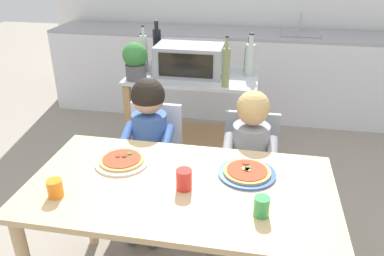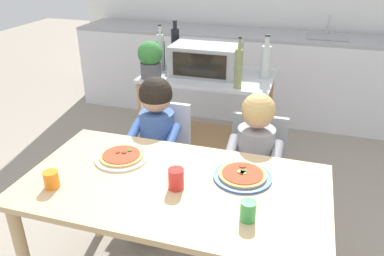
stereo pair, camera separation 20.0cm
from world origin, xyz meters
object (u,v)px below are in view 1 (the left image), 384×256
at_px(kitchen_island_cart, 194,108).
at_px(bottle_clear_vinegar, 157,46).
at_px(child_in_blue_striped_shirt, 147,137).
at_px(dining_chair_left, 154,156).
at_px(bottle_squat_spirits, 249,59).
at_px(bottle_brown_beer, 226,67).
at_px(bottle_tall_green_wine, 144,53).
at_px(bottle_dark_olive_oil, 143,54).
at_px(bottle_slim_sauce, 250,59).
at_px(potted_herb_plant, 135,60).
at_px(drinking_cup_red, 184,180).
at_px(pizza_plate_white, 122,161).
at_px(pizza_plate_blue_rimmed, 247,172).
at_px(drinking_cup_orange, 55,188).
at_px(toaster_oven, 191,58).
at_px(drinking_cup_green, 262,207).
at_px(child_in_grey_shirt, 250,153).
at_px(dining_table, 181,202).
at_px(dining_chair_right, 249,167).

bearing_deg(kitchen_island_cart, bottle_clear_vinegar, 149.26).
bearing_deg(child_in_blue_striped_shirt, dining_chair_left, 90.00).
relative_size(bottle_squat_spirits, bottle_brown_beer, 0.75).
height_order(bottle_tall_green_wine, bottle_dark_olive_oil, bottle_tall_green_wine).
height_order(bottle_slim_sauce, potted_herb_plant, bottle_slim_sauce).
bearing_deg(bottle_clear_vinegar, bottle_slim_sauce, -12.98).
distance_m(bottle_dark_olive_oil, drinking_cup_red, 1.58).
xyz_separation_m(kitchen_island_cart, bottle_clear_vinegar, (-0.34, 0.20, 0.44)).
xyz_separation_m(child_in_blue_striped_shirt, pizza_plate_white, (0.00, -0.44, 0.08)).
distance_m(pizza_plate_blue_rimmed, drinking_cup_orange, 0.89).
distance_m(toaster_oven, pizza_plate_white, 1.25).
distance_m(bottle_slim_sauce, drinking_cup_green, 1.54).
bearing_deg(pizza_plate_blue_rimmed, potted_herb_plant, 131.55).
xyz_separation_m(toaster_oven, dining_chair_left, (-0.13, -0.67, -0.49)).
distance_m(bottle_clear_vinegar, drinking_cup_green, 1.93).
xyz_separation_m(bottle_squat_spirits, dining_chair_left, (-0.56, -0.78, -0.48)).
height_order(potted_herb_plant, child_in_grey_shirt, potted_herb_plant).
height_order(bottle_clear_vinegar, dining_chair_left, bottle_clear_vinegar).
distance_m(kitchen_island_cart, pizza_plate_blue_rimmed, 1.30).
distance_m(toaster_oven, bottle_brown_beer, 0.40).
xyz_separation_m(toaster_oven, drinking_cup_orange, (-0.32, -1.55, -0.18)).
bearing_deg(child_in_blue_striped_shirt, toaster_oven, 80.94).
height_order(potted_herb_plant, drinking_cup_green, potted_herb_plant).
xyz_separation_m(bottle_squat_spirits, potted_herb_plant, (-0.80, -0.34, 0.05)).
xyz_separation_m(bottle_squat_spirits, bottle_tall_green_wine, (-0.80, -0.15, 0.05)).
height_order(bottle_squat_spirits, drinking_cup_green, bottle_squat_spirits).
relative_size(potted_herb_plant, drinking_cup_orange, 3.35).
relative_size(bottle_brown_beer, pizza_plate_white, 1.30).
bearing_deg(potted_herb_plant, bottle_tall_green_wine, 88.11).
relative_size(pizza_plate_white, drinking_cup_orange, 3.37).
xyz_separation_m(kitchen_island_cart, bottle_tall_green_wine, (-0.39, -0.01, 0.43)).
xyz_separation_m(dining_table, child_in_grey_shirt, (0.30, 0.54, 0.00)).
bearing_deg(drinking_cup_red, bottle_clear_vinegar, 109.21).
height_order(kitchen_island_cart, dining_chair_right, kitchen_island_cart).
bearing_deg(drinking_cup_orange, dining_chair_right, 45.75).
bearing_deg(child_in_blue_striped_shirt, bottle_squat_spirits, 57.99).
bearing_deg(drinking_cup_green, bottle_clear_vinegar, 117.91).
xyz_separation_m(dining_table, pizza_plate_blue_rimmed, (0.30, 0.14, 0.12)).
distance_m(bottle_dark_olive_oil, pizza_plate_white, 1.32).
relative_size(toaster_oven, drinking_cup_orange, 6.12).
bearing_deg(bottle_tall_green_wine, bottle_squat_spirits, 10.55).
height_order(bottle_squat_spirits, pizza_plate_blue_rimmed, bottle_squat_spirits).
distance_m(kitchen_island_cart, bottle_tall_green_wine, 0.58).
relative_size(bottle_squat_spirits, dining_chair_right, 0.33).
bearing_deg(child_in_grey_shirt, bottle_squat_spirits, 94.52).
relative_size(bottle_clear_vinegar, potted_herb_plant, 1.30).
bearing_deg(child_in_grey_shirt, bottle_slim_sauce, 94.27).
relative_size(potted_herb_plant, dining_chair_left, 0.34).
xyz_separation_m(dining_chair_right, drinking_cup_red, (-0.28, -0.69, 0.32)).
relative_size(child_in_blue_striped_shirt, pizza_plate_blue_rimmed, 3.63).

